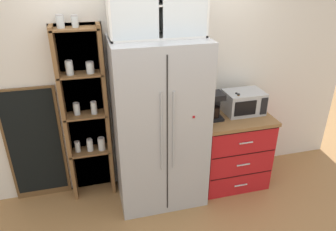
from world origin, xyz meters
TOP-DOWN VIEW (x-y plane):
  - ground_plane at (0.00, 0.00)m, footprint 10.76×10.76m
  - wall_back_cream at (0.00, 0.40)m, footprint 5.06×0.10m
  - refrigerator at (0.00, 0.00)m, footprint 0.95×0.72m
  - pantry_shelf_column at (-0.75, 0.30)m, footprint 0.52×0.26m
  - counter_cabinet at (0.91, 0.04)m, footprint 0.82×0.66m
  - microwave at (1.03, 0.09)m, footprint 0.44×0.33m
  - coffee_maker at (0.64, 0.04)m, footprint 0.17×0.20m
  - mug_charcoal at (0.91, 0.06)m, footprint 0.12×0.09m
  - bottle_green at (0.91, 0.05)m, footprint 0.06×0.06m
  - bottle_amber at (0.91, -0.00)m, footprint 0.07×0.07m
  - upper_cabinet at (0.00, 0.05)m, footprint 0.91×0.32m
  - chalkboard_menu at (-1.33, 0.33)m, footprint 0.60×0.04m

SIDE VIEW (x-z plane):
  - ground_plane at x=0.00m, z-range 0.00..0.00m
  - counter_cabinet at x=0.91m, z-range 0.00..0.91m
  - chalkboard_menu at x=-1.33m, z-range 0.00..1.35m
  - refrigerator at x=0.00m, z-range 0.00..1.85m
  - mug_charcoal at x=0.91m, z-range 0.90..1.00m
  - bottle_green at x=0.91m, z-range 0.89..1.16m
  - pantry_shelf_column at x=-0.75m, z-range 0.00..2.06m
  - bottle_amber at x=0.91m, z-range 0.89..1.17m
  - microwave at x=1.03m, z-range 0.90..1.16m
  - coffee_maker at x=0.64m, z-range 0.90..1.21m
  - wall_back_cream at x=0.00m, z-range 0.00..2.55m
  - upper_cabinet at x=0.00m, z-range 1.85..2.44m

